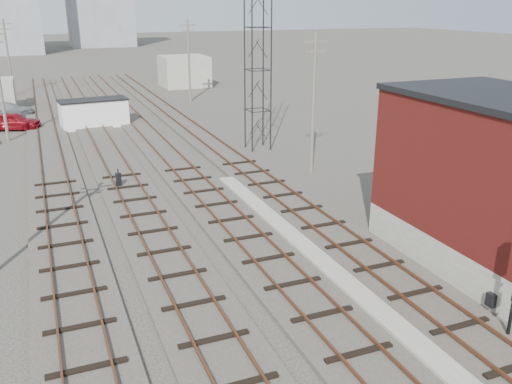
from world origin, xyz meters
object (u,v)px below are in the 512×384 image
switch_stand (119,180)px  car_red (13,121)px  site_trailer (94,113)px  car_grey (9,109)px

switch_stand → car_red: (-6.22, 19.93, 0.24)m
site_trailer → car_red: 7.01m
switch_stand → car_red: car_red is taller
switch_stand → car_grey: (-6.72, 26.85, 0.13)m
car_red → car_grey: car_red is taller
car_grey → switch_stand: bearing=-165.6°
site_trailer → car_red: (-6.87, 1.31, -0.48)m
car_grey → site_trailer: bearing=-137.8°
site_trailer → car_red: size_ratio=1.33×
site_trailer → car_red: site_trailer is taller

